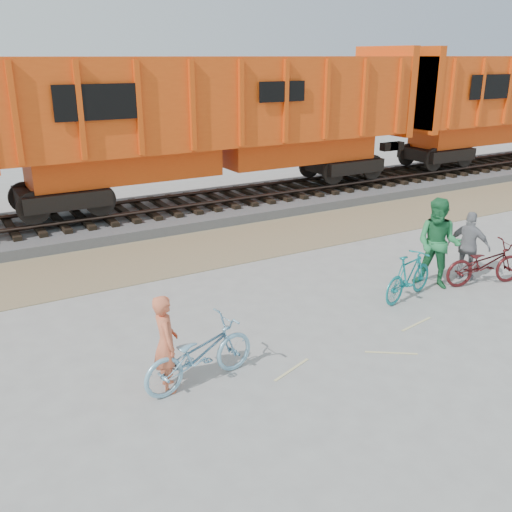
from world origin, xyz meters
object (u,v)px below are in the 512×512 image
at_px(person_woman, 469,246).
at_px(bicycle_maroon, 485,263).
at_px(hopper_car_center, 218,118).
at_px(person_man, 438,244).
at_px(bicycle_teal, 409,276).
at_px(person_solo, 166,343).
at_px(bicycle_blue, 199,353).

bearing_deg(person_woman, bicycle_maroon, 167.83).
height_order(hopper_car_center, person_man, hopper_car_center).
xyz_separation_m(bicycle_teal, person_solo, (-5.68, -0.70, 0.28)).
relative_size(bicycle_blue, person_man, 0.97).
relative_size(hopper_car_center, person_solo, 8.99).
bearing_deg(bicycle_maroon, person_solo, 109.01).
xyz_separation_m(bicycle_maroon, person_woman, (-0.10, 0.40, 0.30)).
bearing_deg(bicycle_teal, person_man, -93.15).
relative_size(hopper_car_center, person_woman, 8.76).
height_order(bicycle_blue, person_solo, person_solo).
distance_m(bicycle_blue, bicycle_teal, 5.24).
relative_size(person_solo, person_woman, 0.97).
distance_m(person_solo, person_woman, 7.66).
relative_size(bicycle_maroon, person_man, 0.94).
bearing_deg(hopper_car_center, person_man, -82.37).
relative_size(hopper_car_center, person_man, 6.99).
bearing_deg(bicycle_teal, person_solo, 82.58).
distance_m(bicycle_blue, person_man, 6.28).
xyz_separation_m(hopper_car_center, person_man, (1.12, -8.39, -2.00)).
bearing_deg(bicycle_blue, person_woman, -90.83).
xyz_separation_m(person_solo, person_man, (6.68, 0.90, 0.22)).
bearing_deg(bicycle_blue, hopper_car_center, -36.64).
relative_size(person_man, person_woman, 1.25).
bearing_deg(hopper_car_center, person_solo, -120.89).
height_order(bicycle_maroon, person_man, person_man).
height_order(hopper_car_center, bicycle_blue, hopper_car_center).
bearing_deg(hopper_car_center, person_woman, -76.30).
bearing_deg(bicycle_maroon, person_man, 81.66).
xyz_separation_m(hopper_car_center, bicycle_maroon, (2.16, -8.85, -2.51)).
xyz_separation_m(bicycle_blue, person_woman, (7.12, 0.94, 0.29)).
bearing_deg(person_man, person_solo, -111.87).
xyz_separation_m(hopper_car_center, bicycle_blue, (-5.06, -9.39, -2.49)).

